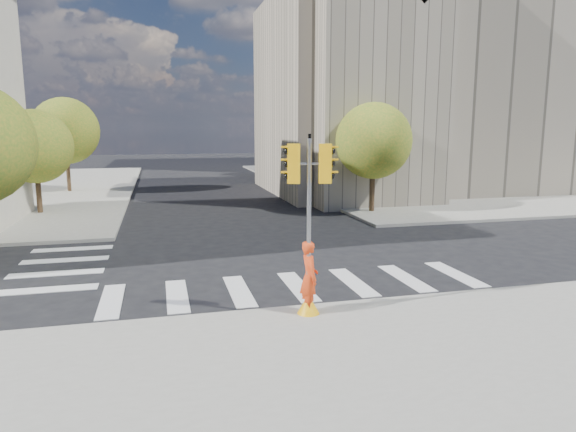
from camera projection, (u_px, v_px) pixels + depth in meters
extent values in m
plane|color=black|center=(285.00, 269.00, 17.55)|extent=(160.00, 160.00, 0.00)
cube|color=gray|center=(428.00, 179.00, 47.21)|extent=(28.00, 40.00, 0.15)
cube|color=gray|center=(436.00, 98.00, 39.57)|extent=(26.00, 14.00, 14.00)
cube|color=gray|center=(365.00, 92.00, 32.86)|extent=(8.00, 8.00, 14.00)
cube|color=#9EA0A3|center=(381.00, 40.00, 60.44)|extent=(20.00, 18.00, 30.00)
cylinder|color=#382616|center=(39.00, 196.00, 28.20)|extent=(0.28, 0.28, 2.17)
sphere|color=#3B7020|center=(35.00, 146.00, 27.74)|extent=(4.00, 4.00, 4.00)
cylinder|color=#382616|center=(68.00, 175.00, 37.71)|extent=(0.28, 0.28, 2.62)
sphere|color=#3B7020|center=(65.00, 131.00, 37.16)|extent=(4.80, 4.80, 4.80)
cylinder|color=#382616|center=(372.00, 192.00, 28.71)|extent=(0.28, 0.28, 2.38)
sphere|color=#3B7020|center=(374.00, 141.00, 28.22)|extent=(4.20, 4.20, 4.20)
cylinder|color=#382616|center=(311.00, 173.00, 40.16)|extent=(0.28, 0.28, 2.52)
sphere|color=#3B7020|center=(311.00, 133.00, 39.64)|extent=(4.60, 4.60, 4.60)
cylinder|color=#382616|center=(276.00, 164.00, 51.65)|extent=(0.28, 0.28, 2.27)
sphere|color=#3B7020|center=(276.00, 137.00, 51.18)|extent=(4.00, 4.00, 4.00)
cylinder|color=black|center=(355.00, 138.00, 32.15)|extent=(0.12, 0.12, 8.00)
cube|color=black|center=(357.00, 72.00, 31.47)|extent=(0.35, 0.18, 0.22)
cylinder|color=black|center=(297.00, 135.00, 45.52)|extent=(0.12, 0.12, 8.00)
cube|color=black|center=(297.00, 88.00, 44.84)|extent=(0.35, 0.18, 0.22)
cone|color=#FFB40D|center=(308.00, 304.00, 12.91)|extent=(0.56, 0.56, 0.50)
cylinder|color=gray|center=(309.00, 228.00, 12.58)|extent=(0.11, 0.11, 4.37)
cylinder|color=black|center=(310.00, 136.00, 12.20)|extent=(0.07, 0.07, 0.12)
cylinder|color=gray|center=(309.00, 164.00, 12.31)|extent=(0.89, 0.25, 0.06)
cube|color=#FFB40D|center=(294.00, 164.00, 12.29)|extent=(0.34, 0.28, 0.95)
cube|color=#FFB40D|center=(325.00, 164.00, 12.32)|extent=(0.34, 0.28, 0.95)
imported|color=#ED4216|center=(309.00, 277.00, 12.85)|extent=(0.45, 0.68, 1.86)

